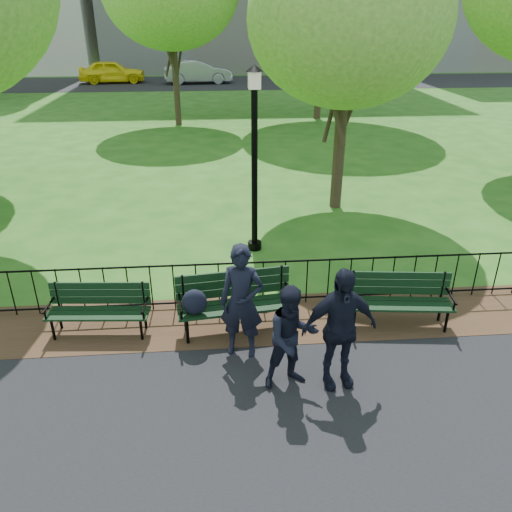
{
  "coord_description": "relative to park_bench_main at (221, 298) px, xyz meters",
  "views": [
    {
      "loc": [
        -0.59,
        -5.85,
        4.85
      ],
      "look_at": [
        0.03,
        1.5,
        1.25
      ],
      "focal_mm": 35.0,
      "sensor_mm": 36.0,
      "label": 1
    }
  ],
  "objects": [
    {
      "name": "ground",
      "position": [
        0.58,
        -1.2,
        -0.66
      ],
      "size": [
        120.0,
        120.0,
        0.0
      ],
      "primitive_type": "plane",
      "color": "#245917"
    },
    {
      "name": "dirt_strip",
      "position": [
        0.58,
        0.3,
        -0.65
      ],
      "size": [
        60.0,
        1.6,
        0.01
      ],
      "primitive_type": "cube",
      "color": "#352515",
      "rests_on": "ground"
    },
    {
      "name": "far_street",
      "position": [
        0.58,
        33.8,
        -0.65
      ],
      "size": [
        70.0,
        9.0,
        0.01
      ],
      "primitive_type": "cube",
      "color": "black",
      "rests_on": "ground"
    },
    {
      "name": "iron_fence",
      "position": [
        0.58,
        0.8,
        -0.16
      ],
      "size": [
        24.06,
        0.06,
        1.0
      ],
      "color": "black",
      "rests_on": "ground"
    },
    {
      "name": "park_bench_main",
      "position": [
        0.0,
        0.0,
        0.0
      ],
      "size": [
        1.98,
        0.83,
        1.09
      ],
      "rotation": [
        0.0,
        0.0,
        0.13
      ],
      "color": "black",
      "rests_on": "ground"
    },
    {
      "name": "park_bench_left_a",
      "position": [
        -2.01,
        0.18,
        -0.12
      ],
      "size": [
        1.69,
        0.64,
        0.94
      ],
      "rotation": [
        0.0,
        0.0,
        -0.08
      ],
      "color": "black",
      "rests_on": "ground"
    },
    {
      "name": "park_bench_right_a",
      "position": [
        3.01,
        0.01,
        -0.09
      ],
      "size": [
        1.81,
        0.74,
        1.0
      ],
      "rotation": [
        0.0,
        0.0,
        -0.11
      ],
      "color": "black",
      "rests_on": "ground"
    },
    {
      "name": "lamppost",
      "position": [
        0.82,
        3.24,
        1.5
      ],
      "size": [
        0.36,
        0.36,
        3.96
      ],
      "color": "black",
      "rests_on": "ground"
    },
    {
      "name": "tree_near_e",
      "position": [
        3.29,
        5.84,
        4.06
      ],
      "size": [
        4.88,
        4.88,
        6.81
      ],
      "color": "#2D2116",
      "rests_on": "ground"
    },
    {
      "name": "person_left",
      "position": [
        0.31,
        -0.6,
        0.27
      ],
      "size": [
        0.76,
        0.59,
        1.84
      ],
      "primitive_type": "imported",
      "rotation": [
        0.0,
        0.0,
        -0.25
      ],
      "color": "black",
      "rests_on": "asphalt_path"
    },
    {
      "name": "person_mid",
      "position": [
        0.96,
        -1.4,
        0.14
      ],
      "size": [
        0.84,
        0.56,
        1.58
      ],
      "primitive_type": "imported",
      "rotation": [
        0.0,
        0.0,
        0.22
      ],
      "color": "black",
      "rests_on": "asphalt_path"
    },
    {
      "name": "person_right",
      "position": [
        1.61,
        -1.42,
        0.27
      ],
      "size": [
        1.13,
        0.58,
        1.84
      ],
      "primitive_type": "imported",
      "rotation": [
        0.0,
        0.0,
        0.13
      ],
      "color": "black",
      "rests_on": "asphalt_path"
    },
    {
      "name": "taxi",
      "position": [
        -7.6,
        34.21,
        0.19
      ],
      "size": [
        5.1,
        2.54,
        1.67
      ],
      "primitive_type": "imported",
      "rotation": [
        0.0,
        0.0,
        1.69
      ],
      "color": "yellow",
      "rests_on": "far_street"
    },
    {
      "name": "sedan_silver",
      "position": [
        -1.03,
        33.36,
        0.19
      ],
      "size": [
        5.23,
        2.23,
        1.68
      ],
      "primitive_type": "imported",
      "rotation": [
        0.0,
        0.0,
        1.66
      ],
      "color": "#A3A6AA",
      "rests_on": "far_street"
    },
    {
      "name": "sedan_dark",
      "position": [
        9.13,
        33.38,
        0.13
      ],
      "size": [
        5.76,
        3.82,
        1.55
      ],
      "primitive_type": "imported",
      "rotation": [
        0.0,
        0.0,
        1.23
      ],
      "color": "black",
      "rests_on": "far_street"
    }
  ]
}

